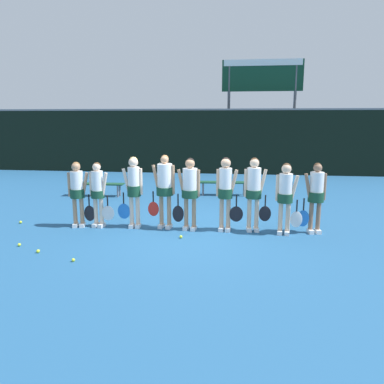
{
  "coord_description": "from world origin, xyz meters",
  "views": [
    {
      "loc": [
        1.09,
        -8.65,
        2.64
      ],
      "look_at": [
        0.02,
        0.0,
        0.93
      ],
      "focal_mm": 35.0,
      "sensor_mm": 36.0,
      "label": 1
    }
  ],
  "objects": [
    {
      "name": "ground_plane",
      "position": [
        0.0,
        0.0,
        0.0
      ],
      "size": [
        140.0,
        140.0,
        0.0
      ],
      "primitive_type": "plane",
      "color": "#235684"
    },
    {
      "name": "fence_windscreen",
      "position": [
        0.0,
        9.49,
        1.57
      ],
      "size": [
        60.0,
        0.08,
        3.11
      ],
      "color": "black",
      "rests_on": "ground_plane"
    },
    {
      "name": "scoreboard",
      "position": [
        2.18,
        11.06,
        4.34
      ],
      "size": [
        4.01,
        0.15,
        5.53
      ],
      "color": "#515156",
      "rests_on": "ground_plane"
    },
    {
      "name": "bench_courtside",
      "position": [
        -3.75,
        3.57,
        0.39
      ],
      "size": [
        1.89,
        0.41,
        0.45
      ],
      "rotation": [
        0.0,
        0.0,
        0.03
      ],
      "color": "#19472D",
      "rests_on": "ground_plane"
    },
    {
      "name": "bench_far",
      "position": [
        0.6,
        4.25,
        0.41
      ],
      "size": [
        1.76,
        0.45,
        0.48
      ],
      "rotation": [
        0.0,
        0.0,
        0.05
      ],
      "color": "#19472D",
      "rests_on": "ground_plane"
    },
    {
      "name": "player_0",
      "position": [
        -2.8,
        -0.08,
        0.94
      ],
      "size": [
        0.63,
        0.35,
        1.62
      ],
      "rotation": [
        0.0,
        0.0,
        0.19
      ],
      "color": "tan",
      "rests_on": "ground_plane"
    },
    {
      "name": "player_1",
      "position": [
        -2.3,
        -0.04,
        0.93
      ],
      "size": [
        0.63,
        0.33,
        1.61
      ],
      "rotation": [
        0.0,
        0.0,
        -0.13
      ],
      "color": "beige",
      "rests_on": "ground_plane"
    },
    {
      "name": "player_2",
      "position": [
        -1.41,
        0.02,
        1.03
      ],
      "size": [
        0.63,
        0.33,
        1.75
      ],
      "rotation": [
        0.0,
        0.0,
        0.06
      ],
      "color": "beige",
      "rests_on": "ground_plane"
    },
    {
      "name": "player_3",
      "position": [
        -0.66,
        0.07,
        1.07
      ],
      "size": [
        0.68,
        0.41,
        1.79
      ],
      "rotation": [
        0.0,
        0.0,
        -0.13
      ],
      "color": "tan",
      "rests_on": "ground_plane"
    },
    {
      "name": "player_4",
      "position": [
        -0.04,
        -0.01,
        1.04
      ],
      "size": [
        0.67,
        0.4,
        1.74
      ],
      "rotation": [
        0.0,
        0.0,
        -0.12
      ],
      "color": "tan",
      "rests_on": "ground_plane"
    },
    {
      "name": "player_5",
      "position": [
        0.81,
        0.0,
        1.05
      ],
      "size": [
        0.64,
        0.34,
        1.76
      ],
      "rotation": [
        0.0,
        0.0,
        -0.09
      ],
      "color": "tan",
      "rests_on": "ground_plane"
    },
    {
      "name": "player_6",
      "position": [
        1.47,
        0.07,
        1.04
      ],
      "size": [
        0.65,
        0.37,
        1.76
      ],
      "rotation": [
        0.0,
        0.0,
        0.09
      ],
      "color": "beige",
      "rests_on": "ground_plane"
    },
    {
      "name": "player_7",
      "position": [
        2.18,
        -0.1,
        0.98
      ],
      "size": [
        0.62,
        0.35,
        1.66
      ],
      "rotation": [
        0.0,
        0.0,
        -0.15
      ],
      "color": "beige",
      "rests_on": "ground_plane"
    },
    {
      "name": "player_8",
      "position": [
        2.88,
        0.09,
        0.96
      ],
      "size": [
        0.63,
        0.36,
        1.65
      ],
      "rotation": [
        0.0,
        0.0,
        0.14
      ],
      "color": "#8C664C",
      "rests_on": "ground_plane"
    },
    {
      "name": "tennis_ball_0",
      "position": [
        -3.45,
        -1.65,
        0.03
      ],
      "size": [
        0.07,
        0.07,
        0.07
      ],
      "primitive_type": "sphere",
      "color": "#CCE033",
      "rests_on": "ground_plane"
    },
    {
      "name": "tennis_ball_1",
      "position": [
        -0.15,
        -0.7,
        0.03
      ],
      "size": [
        0.07,
        0.07,
        0.07
      ],
      "primitive_type": "sphere",
      "color": "#CCE033",
      "rests_on": "ground_plane"
    },
    {
      "name": "tennis_ball_2",
      "position": [
        -4.42,
        -0.01,
        0.03
      ],
      "size": [
        0.07,
        0.07,
        0.07
      ],
      "primitive_type": "sphere",
      "color": "#CCE033",
      "rests_on": "ground_plane"
    },
    {
      "name": "tennis_ball_4",
      "position": [
        -2.85,
        -1.97,
        0.03
      ],
      "size": [
        0.07,
        0.07,
        0.07
      ],
      "primitive_type": "sphere",
      "color": "#CCE033",
      "rests_on": "ground_plane"
    },
    {
      "name": "tennis_ball_5",
      "position": [
        -1.94,
        -2.33,
        0.03
      ],
      "size": [
        0.07,
        0.07,
        0.07
      ],
      "primitive_type": "sphere",
      "color": "#CCE033",
      "rests_on": "ground_plane"
    }
  ]
}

